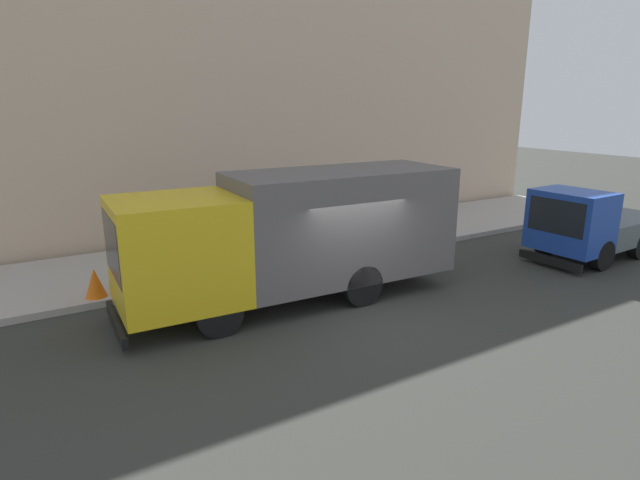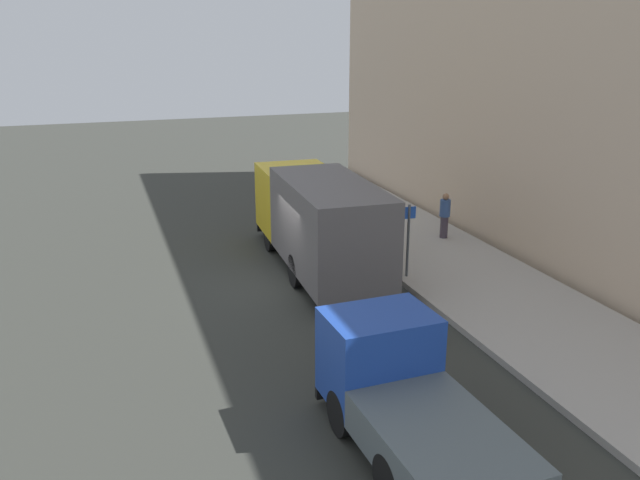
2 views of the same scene
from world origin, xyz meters
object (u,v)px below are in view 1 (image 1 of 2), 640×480
(pedestrian_walking, at_px, (183,223))
(pedestrian_standing, at_px, (163,246))
(street_sign_post, at_px, (316,215))
(large_utility_truck, at_px, (297,232))
(small_flatbed_truck, at_px, (591,226))
(traffic_cone_orange, at_px, (95,283))

(pedestrian_walking, bearing_deg, pedestrian_standing, 173.36)
(pedestrian_walking, height_order, pedestrian_standing, pedestrian_standing)
(pedestrian_walking, bearing_deg, street_sign_post, -114.16)
(large_utility_truck, distance_m, pedestrian_standing, 3.70)
(small_flatbed_truck, relative_size, pedestrian_standing, 2.90)
(large_utility_truck, bearing_deg, small_flatbed_truck, -97.06)
(street_sign_post, bearing_deg, small_flatbed_truck, -116.62)
(pedestrian_walking, xyz_separation_m, traffic_cone_orange, (-2.92, 3.03, -0.51))
(pedestrian_standing, height_order, traffic_cone_orange, pedestrian_standing)
(pedestrian_standing, bearing_deg, pedestrian_walking, -66.06)
(traffic_cone_orange, bearing_deg, pedestrian_walking, -46.08)
(large_utility_truck, bearing_deg, traffic_cone_orange, 64.01)
(pedestrian_walking, height_order, street_sign_post, street_sign_post)
(pedestrian_standing, distance_m, street_sign_post, 4.38)
(large_utility_truck, relative_size, street_sign_post, 3.68)
(pedestrian_standing, bearing_deg, large_utility_truck, -176.67)
(pedestrian_walking, distance_m, pedestrian_standing, 2.82)
(small_flatbed_truck, bearing_deg, large_utility_truck, 78.72)
(large_utility_truck, height_order, small_flatbed_truck, large_utility_truck)
(pedestrian_standing, relative_size, street_sign_post, 0.76)
(pedestrian_walking, relative_size, street_sign_post, 0.73)
(small_flatbed_truck, distance_m, pedestrian_walking, 12.54)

